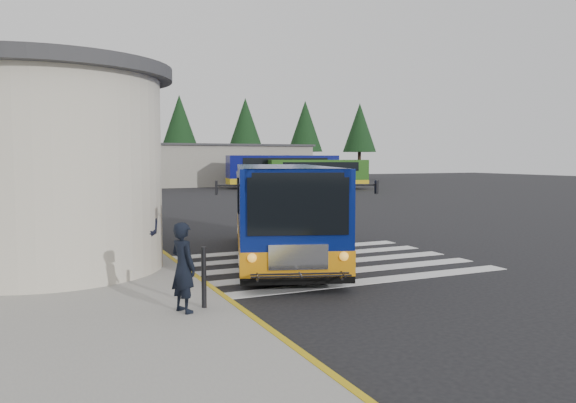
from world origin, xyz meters
name	(u,v)px	position (x,y,z in m)	size (l,w,h in m)	color
ground	(320,257)	(0.00, 0.00, 0.00)	(140.00, 140.00, 0.00)	black
curb_strip	(149,244)	(-4.05, 4.00, 0.08)	(0.12, 34.00, 0.16)	gold
crosswalk	(318,263)	(-0.50, -0.80, 0.01)	(8.00, 5.35, 0.01)	silver
depot_building	(179,165)	(6.00, 42.00, 2.11)	(26.40, 8.40, 4.20)	gray
tree_line	(165,123)	(6.29, 50.00, 6.77)	(58.40, 4.40, 10.00)	black
transit_bus	(281,215)	(-1.11, 0.25, 1.24)	(5.44, 9.41, 2.59)	#08155E
pedestrian_a	(183,267)	(-5.03, -4.50, 0.93)	(0.57, 0.38, 1.57)	black
pedestrian_b	(145,235)	(-5.02, -0.73, 1.01)	(0.84, 0.65, 1.72)	black
bollard	(204,277)	(-4.63, -4.37, 0.70)	(0.09, 0.09, 1.09)	black
far_bus_a	(282,170)	(13.61, 33.59, 1.71)	(10.51, 4.61, 2.62)	#070C5C
far_bus_b	(318,173)	(15.86, 30.80, 1.48)	(9.17, 4.33, 2.28)	#255617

